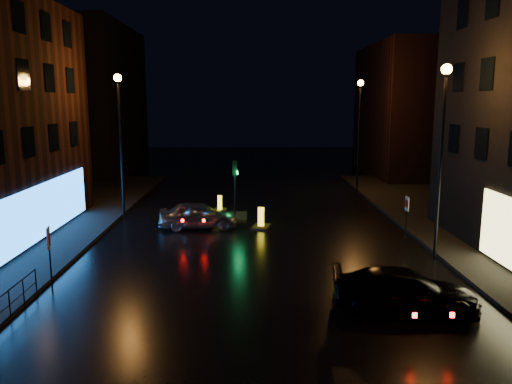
% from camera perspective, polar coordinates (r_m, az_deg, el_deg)
% --- Properties ---
extents(ground, '(120.00, 120.00, 0.00)m').
position_cam_1_polar(ground, '(16.52, 0.64, -14.16)').
color(ground, black).
rests_on(ground, ground).
extents(building_far_left, '(8.00, 16.00, 14.00)m').
position_cam_1_polar(building_far_left, '(52.39, -18.51, 9.98)').
color(building_far_left, black).
rests_on(building_far_left, ground).
extents(building_far_right, '(8.00, 14.00, 12.00)m').
position_cam_1_polar(building_far_right, '(49.49, 17.45, 8.89)').
color(building_far_right, black).
rests_on(building_far_right, ground).
extents(street_lamp_lfar, '(0.44, 0.44, 8.37)m').
position_cam_1_polar(street_lamp_lfar, '(29.97, -15.31, 7.52)').
color(street_lamp_lfar, black).
rests_on(street_lamp_lfar, ground).
extents(street_lamp_rnear, '(0.44, 0.44, 8.37)m').
position_cam_1_polar(street_lamp_rnear, '(22.61, 20.54, 6.42)').
color(street_lamp_rnear, black).
rests_on(street_lamp_rnear, ground).
extents(street_lamp_rfar, '(0.44, 0.44, 8.37)m').
position_cam_1_polar(street_lamp_rfar, '(37.95, 11.71, 8.18)').
color(street_lamp_rfar, black).
rests_on(street_lamp_rfar, ground).
extents(traffic_signal, '(1.40, 2.40, 3.45)m').
position_cam_1_polar(traffic_signal, '(29.72, -2.40, -2.00)').
color(traffic_signal, black).
rests_on(traffic_signal, ground).
extents(silver_hatchback, '(4.38, 2.08, 1.44)m').
position_cam_1_polar(silver_hatchback, '(27.44, -6.62, -2.63)').
color(silver_hatchback, '#AFB1B7').
rests_on(silver_hatchback, ground).
extents(dark_sedan, '(4.99, 2.56, 1.38)m').
position_cam_1_polar(dark_sedan, '(17.45, 16.63, -10.77)').
color(dark_sedan, black).
rests_on(dark_sedan, ground).
extents(bollard_near, '(1.16, 1.47, 1.13)m').
position_cam_1_polar(bollard_near, '(27.40, 0.58, -3.60)').
color(bollard_near, black).
rests_on(bollard_near, ground).
extents(bollard_far, '(0.82, 1.17, 0.99)m').
position_cam_1_polar(bollard_far, '(31.65, -4.15, -1.78)').
color(bollard_far, black).
rests_on(bollard_far, ground).
extents(road_sign_left, '(0.19, 0.56, 2.34)m').
position_cam_1_polar(road_sign_left, '(19.71, -22.58, -5.45)').
color(road_sign_left, black).
rests_on(road_sign_left, ground).
extents(road_sign_right, '(0.07, 0.52, 2.16)m').
position_cam_1_polar(road_sign_right, '(26.04, 16.85, -1.69)').
color(road_sign_right, black).
rests_on(road_sign_right, ground).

